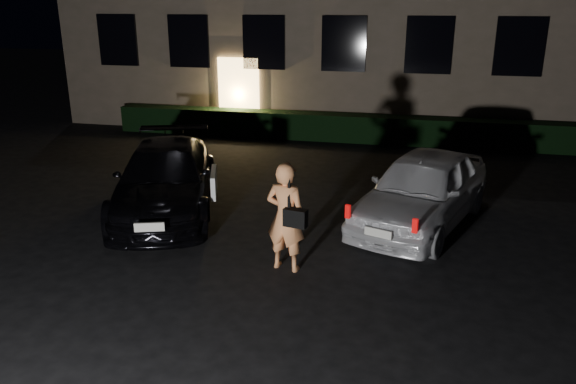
# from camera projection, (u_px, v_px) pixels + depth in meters

# --- Properties ---
(ground) EXTENTS (80.00, 80.00, 0.00)m
(ground) POSITION_uv_depth(u_px,v_px,m) (243.00, 300.00, 8.49)
(ground) COLOR black
(ground) RESTS_ON ground
(hedge) EXTENTS (15.00, 0.70, 0.85)m
(hedge) POSITION_uv_depth(u_px,v_px,m) (339.00, 127.00, 18.03)
(hedge) COLOR black
(hedge) RESTS_ON ground
(sedan) EXTENTS (3.38, 5.21, 1.40)m
(sedan) POSITION_uv_depth(u_px,v_px,m) (166.00, 178.00, 11.95)
(sedan) COLOR black
(sedan) RESTS_ON ground
(hatch) EXTENTS (3.09, 4.66, 1.47)m
(hatch) POSITION_uv_depth(u_px,v_px,m) (422.00, 189.00, 11.14)
(hatch) COLOR silver
(hatch) RESTS_ON ground
(man) EXTENTS (0.78, 0.57, 1.86)m
(man) POSITION_uv_depth(u_px,v_px,m) (286.00, 217.00, 9.19)
(man) COLOR #FF9E5E
(man) RESTS_ON ground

